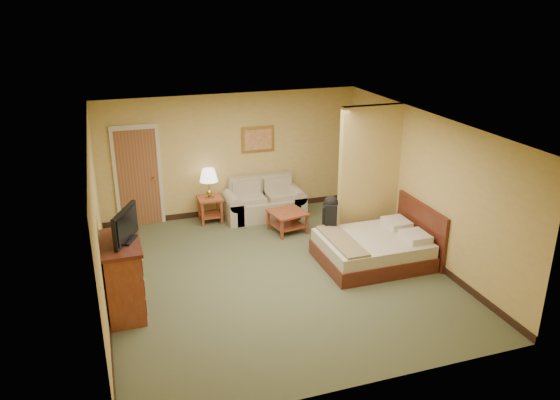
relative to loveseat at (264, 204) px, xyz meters
name	(u,v)px	position (x,y,z in m)	size (l,w,h in m)	color
floor	(276,275)	(-0.57, -2.57, -0.28)	(6.00, 6.00, 0.00)	#4F5537
ceiling	(276,124)	(-0.57, -2.57, 2.32)	(6.00, 6.00, 0.00)	white
back_wall	(232,155)	(-0.57, 0.43, 1.02)	(5.50, 0.02, 2.60)	tan
left_wall	(98,224)	(-3.32, -2.57, 1.02)	(0.02, 6.00, 2.60)	tan
right_wall	(424,186)	(2.18, -2.57, 1.02)	(0.02, 6.00, 2.60)	tan
partition	(369,174)	(1.58, -1.65, 1.02)	(1.20, 0.15, 2.60)	tan
door	(138,177)	(-2.52, 0.39, 0.76)	(0.94, 0.16, 2.10)	beige
baseboard	(234,210)	(-0.57, 0.42, -0.22)	(5.50, 0.02, 0.12)	black
loveseat	(264,204)	(0.00, 0.00, 0.00)	(1.67, 0.78, 0.85)	tan
side_table	(210,206)	(-1.15, 0.08, 0.08)	(0.49, 0.49, 0.54)	maroon
table_lamp	(209,176)	(-1.15, 0.08, 0.73)	(0.37, 0.37, 0.61)	#AD8E3F
coffee_table	(287,217)	(0.21, -0.91, 0.03)	(0.77, 0.77, 0.43)	maroon
wall_picture	(258,139)	(0.00, 0.40, 1.32)	(0.71, 0.04, 0.56)	#B78E3F
dresser	(124,277)	(-3.05, -2.96, 0.31)	(0.57, 1.08, 1.15)	maroon
tv	(125,226)	(-2.95, -2.96, 1.10)	(0.39, 0.74, 0.48)	black
bed	(376,248)	(1.25, -2.67, 0.00)	(1.90, 1.54, 1.00)	#491A11
backpack	(331,210)	(0.70, -1.92, 0.51)	(0.32, 0.38, 0.56)	black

